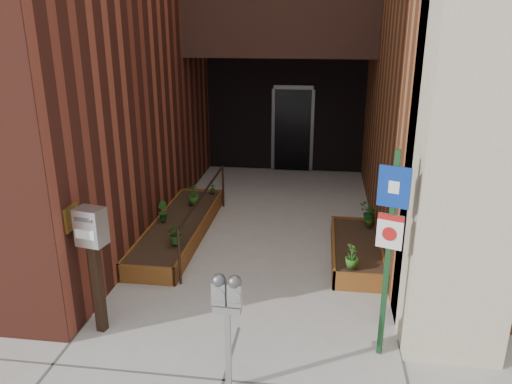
% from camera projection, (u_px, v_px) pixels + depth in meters
% --- Properties ---
extents(ground, '(80.00, 80.00, 0.00)m').
position_uv_depth(ground, '(239.00, 328.00, 6.41)').
color(ground, '#9E9991').
rests_on(ground, ground).
extents(planter_left, '(0.90, 3.60, 0.30)m').
position_uv_depth(planter_left, '(179.00, 229.00, 9.09)').
color(planter_left, brown).
rests_on(planter_left, ground).
extents(planter_right, '(0.80, 2.20, 0.30)m').
position_uv_depth(planter_right, '(356.00, 251.00, 8.22)').
color(planter_right, brown).
rests_on(planter_right, ground).
extents(handrail, '(0.04, 3.34, 0.90)m').
position_uv_depth(handrail, '(204.00, 200.00, 8.78)').
color(handrail, black).
rests_on(handrail, ground).
extents(parking_meter, '(0.31, 0.15, 1.37)m').
position_uv_depth(parking_meter, '(227.00, 302.00, 5.01)').
color(parking_meter, '#979799').
rests_on(parking_meter, ground).
extents(sign_post, '(0.33, 0.14, 2.48)m').
position_uv_depth(sign_post, '(390.00, 236.00, 5.42)').
color(sign_post, '#163E1E').
rests_on(sign_post, ground).
extents(payment_dropbox, '(0.37, 0.30, 1.66)m').
position_uv_depth(payment_dropbox, '(93.00, 244.00, 5.98)').
color(payment_dropbox, black).
rests_on(payment_dropbox, ground).
extents(shrub_left_a, '(0.41, 0.41, 0.35)m').
position_uv_depth(shrub_left_a, '(176.00, 233.00, 8.07)').
color(shrub_left_a, '#244E16').
rests_on(shrub_left_a, planter_left).
extents(shrub_left_b, '(0.27, 0.27, 0.35)m').
position_uv_depth(shrub_left_b, '(162.00, 211.00, 9.01)').
color(shrub_left_b, '#1D5017').
rests_on(shrub_left_b, planter_left).
extents(shrub_left_c, '(0.29, 0.29, 0.39)m').
position_uv_depth(shrub_left_c, '(193.00, 194.00, 9.80)').
color(shrub_left_c, '#225518').
rests_on(shrub_left_c, planter_left).
extents(shrub_left_d, '(0.21, 0.21, 0.32)m').
position_uv_depth(shrub_left_d, '(212.00, 185.00, 10.45)').
color(shrub_left_d, '#215117').
rests_on(shrub_left_d, planter_left).
extents(shrub_right_a, '(0.24, 0.24, 0.36)m').
position_uv_depth(shrub_right_a, '(352.00, 256.00, 7.28)').
color(shrub_right_a, '#2C601B').
rests_on(shrub_right_a, planter_right).
extents(shrub_right_b, '(0.27, 0.27, 0.37)m').
position_uv_depth(shrub_right_b, '(370.00, 217.00, 8.72)').
color(shrub_right_b, '#2C601B').
rests_on(shrub_right_b, planter_right).
extents(shrub_right_c, '(0.45, 0.45, 0.35)m').
position_uv_depth(shrub_right_c, '(369.00, 213.00, 8.92)').
color(shrub_right_c, '#19591E').
rests_on(shrub_right_c, planter_right).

